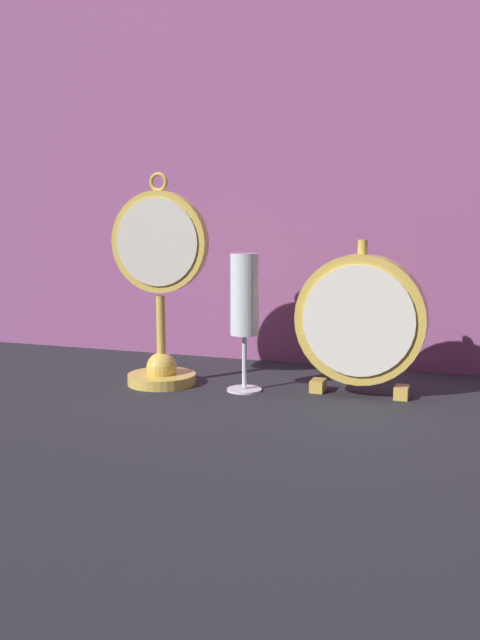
# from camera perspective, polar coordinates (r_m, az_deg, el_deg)

# --- Properties ---
(ground_plane) EXTENTS (4.00, 4.00, 0.00)m
(ground_plane) POSITION_cam_1_polar(r_m,az_deg,el_deg) (0.99, -1.53, -7.02)
(ground_plane) COLOR #232328
(fabric_backdrop_drape) EXTENTS (1.40, 0.01, 0.70)m
(fabric_backdrop_drape) POSITION_cam_1_polar(r_m,az_deg,el_deg) (1.27, 3.74, 12.29)
(fabric_backdrop_drape) COLOR #8E4C7F
(fabric_backdrop_drape) RESTS_ON ground_plane
(pocket_watch_on_stand) EXTENTS (0.16, 0.11, 0.33)m
(pocket_watch_on_stand) POSITION_cam_1_polar(r_m,az_deg,el_deg) (1.10, -6.41, 2.22)
(pocket_watch_on_stand) COLOR gold
(pocket_watch_on_stand) RESTS_ON ground_plane
(mantel_clock_silver) EXTENTS (0.19, 0.04, 0.23)m
(mantel_clock_silver) POSITION_cam_1_polar(r_m,az_deg,el_deg) (1.05, 9.63, -0.02)
(mantel_clock_silver) COLOR gold
(mantel_clock_silver) RESTS_ON ground_plane
(champagne_flute) EXTENTS (0.05, 0.05, 0.21)m
(champagne_flute) POSITION_cam_1_polar(r_m,az_deg,el_deg) (1.05, 0.59, 1.26)
(champagne_flute) COLOR silver
(champagne_flute) RESTS_ON ground_plane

